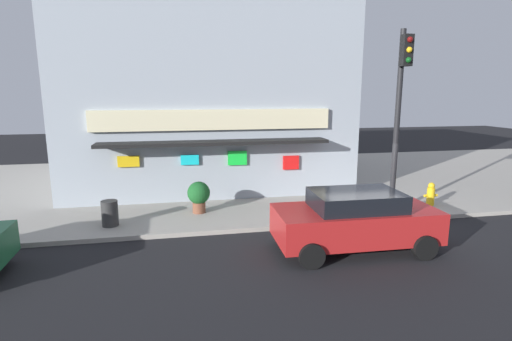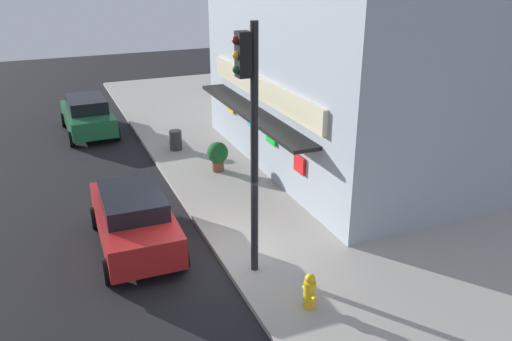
{
  "view_description": "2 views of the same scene",
  "coord_description": "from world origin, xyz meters",
  "px_view_note": "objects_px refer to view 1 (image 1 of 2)",
  "views": [
    {
      "loc": [
        -5.95,
        -11.1,
        4.17
      ],
      "look_at": [
        -3.29,
        2.36,
        1.42
      ],
      "focal_mm": 27.61,
      "sensor_mm": 36.0,
      "label": 1
    },
    {
      "loc": [
        11.27,
        -3.62,
        7.35
      ],
      "look_at": [
        -1.63,
        1.8,
        1.57
      ],
      "focal_mm": 36.74,
      "sensor_mm": 36.0,
      "label": 2
    }
  ],
  "objects_px": {
    "traffic_light": "(400,100)",
    "potted_plant_by_doorway": "(199,195)",
    "trash_can": "(110,213)",
    "fire_hydrant": "(431,194)",
    "parked_car_red": "(355,220)"
  },
  "relations": [
    {
      "from": "traffic_light",
      "to": "trash_can",
      "type": "bearing_deg",
      "value": 176.75
    },
    {
      "from": "traffic_light",
      "to": "potted_plant_by_doorway",
      "type": "height_order",
      "value": "traffic_light"
    },
    {
      "from": "traffic_light",
      "to": "parked_car_red",
      "type": "relative_size",
      "value": 1.39
    },
    {
      "from": "traffic_light",
      "to": "potted_plant_by_doorway",
      "type": "relative_size",
      "value": 5.56
    },
    {
      "from": "fire_hydrant",
      "to": "trash_can",
      "type": "xyz_separation_m",
      "value": [
        -11.01,
        -0.11,
        -0.01
      ]
    },
    {
      "from": "fire_hydrant",
      "to": "parked_car_red",
      "type": "xyz_separation_m",
      "value": [
        -4.34,
        -2.98,
        0.3
      ]
    },
    {
      "from": "trash_can",
      "to": "potted_plant_by_doorway",
      "type": "bearing_deg",
      "value": 16.78
    },
    {
      "from": "fire_hydrant",
      "to": "parked_car_red",
      "type": "distance_m",
      "value": 5.27
    },
    {
      "from": "potted_plant_by_doorway",
      "to": "parked_car_red",
      "type": "distance_m",
      "value": 5.4
    },
    {
      "from": "trash_can",
      "to": "parked_car_red",
      "type": "height_order",
      "value": "parked_car_red"
    },
    {
      "from": "potted_plant_by_doorway",
      "to": "parked_car_red",
      "type": "height_order",
      "value": "parked_car_red"
    },
    {
      "from": "fire_hydrant",
      "to": "potted_plant_by_doorway",
      "type": "relative_size",
      "value": 0.78
    },
    {
      "from": "trash_can",
      "to": "potted_plant_by_doorway",
      "type": "height_order",
      "value": "potted_plant_by_doorway"
    },
    {
      "from": "fire_hydrant",
      "to": "traffic_light",
      "type": "bearing_deg",
      "value": -161.3
    },
    {
      "from": "trash_can",
      "to": "traffic_light",
      "type": "bearing_deg",
      "value": -3.25
    }
  ]
}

